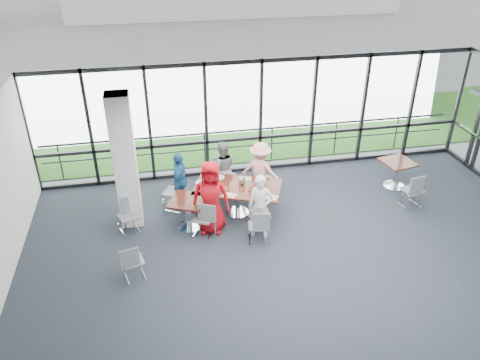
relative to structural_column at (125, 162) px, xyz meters
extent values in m
cube|color=#1F242F|center=(3.60, -3.00, -1.61)|extent=(12.00, 10.00, 0.02)
cube|color=silver|center=(3.60, -3.00, 1.60)|extent=(12.00, 10.00, 0.04)
cube|color=white|center=(3.60, 2.00, 0.00)|extent=(12.00, 0.10, 3.20)
cube|color=black|center=(9.60, 0.75, -0.55)|extent=(0.12, 1.60, 2.10)
cube|color=white|center=(0.00, 0.00, 0.00)|extent=(0.50, 0.50, 3.20)
cube|color=slate|center=(3.60, 7.00, -1.62)|extent=(80.00, 70.00, 0.02)
cube|color=#245819|center=(3.60, 5.00, -1.59)|extent=(80.00, 5.00, 0.01)
cylinder|color=#2D2D33|center=(3.60, 2.60, -1.10)|extent=(12.00, 0.06, 0.06)
cube|color=#3E1A13|center=(2.53, -0.13, -0.87)|extent=(2.30, 1.78, 0.04)
cylinder|color=silver|center=(2.53, -0.13, -1.25)|extent=(0.12, 0.12, 0.71)
cylinder|color=silver|center=(2.53, -0.13, -1.59)|extent=(0.56, 0.56, 0.03)
cube|color=#3E1A13|center=(1.31, -0.49, -0.87)|extent=(1.04, 1.04, 0.04)
cylinder|color=silver|center=(1.31, -0.49, -1.25)|extent=(0.12, 0.12, 0.71)
cube|color=#3E1A13|center=(6.94, 0.31, -0.87)|extent=(0.90, 0.90, 0.04)
cylinder|color=silver|center=(6.94, 0.31, -1.25)|extent=(0.12, 0.12, 0.71)
imported|color=#AF0A13|center=(1.81, -0.72, -0.72)|extent=(0.96, 0.72, 1.77)
imported|color=silver|center=(2.86, -1.13, -0.84)|extent=(0.66, 0.57, 1.52)
imported|color=gray|center=(2.33, 0.85, -0.85)|extent=(0.78, 0.53, 1.50)
imported|color=#FDA1A5|center=(3.25, 0.53, -0.84)|extent=(1.11, 0.94, 1.53)
imported|color=#205C95|center=(1.21, 0.45, -0.85)|extent=(0.73, 0.98, 1.49)
cylinder|color=white|center=(1.83, -0.27, -0.84)|extent=(0.25, 0.25, 0.01)
cylinder|color=white|center=(2.93, -0.72, -0.84)|extent=(0.27, 0.27, 0.01)
cylinder|color=white|center=(2.18, 0.40, -0.84)|extent=(0.25, 0.25, 0.01)
cylinder|color=white|center=(3.14, 0.02, -0.84)|extent=(0.26, 0.26, 0.01)
cylinder|color=white|center=(1.70, 0.22, -0.84)|extent=(0.25, 0.25, 0.01)
cylinder|color=white|center=(2.21, -0.33, -0.78)|extent=(0.07, 0.07, 0.13)
cylinder|color=white|center=(2.79, -0.42, -0.79)|extent=(0.06, 0.06, 0.13)
cylinder|color=white|center=(2.73, 0.06, -0.79)|extent=(0.06, 0.06, 0.13)
cylinder|color=white|center=(1.77, 0.02, -0.78)|extent=(0.07, 0.07, 0.15)
cube|color=silver|center=(2.27, -0.48, -0.85)|extent=(0.37, 0.34, 0.00)
cube|color=silver|center=(3.20, -0.75, -0.85)|extent=(0.38, 0.36, 0.00)
cube|color=silver|center=(2.80, 0.21, -0.85)|extent=(0.33, 0.27, 0.00)
cube|color=black|center=(2.66, -0.08, -0.83)|extent=(0.10, 0.07, 0.04)
cylinder|color=#A7321A|center=(2.61, -0.11, -0.76)|extent=(0.06, 0.06, 0.18)
cylinder|color=#1B652E|center=(2.69, -0.11, -0.75)|extent=(0.05, 0.05, 0.20)
camera|label=1|loc=(0.68, -9.60, 4.80)|focal=35.00mm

